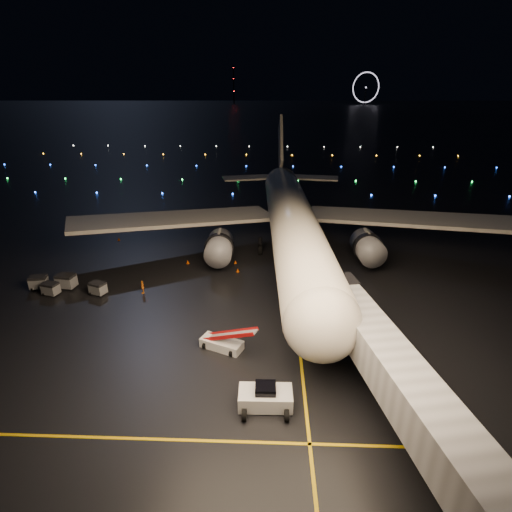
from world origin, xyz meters
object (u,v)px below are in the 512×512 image
object	(u,v)px
pushback_tug	(265,395)
belt_loader	(221,335)
baggage_cart_1	(51,289)
baggage_cart_0	(98,288)
airliner	(291,190)
baggage_cart_3	(39,282)
crew_c	(143,287)
baggage_cart_2	(66,281)

from	to	relation	value
pushback_tug	belt_loader	distance (m)	8.55
belt_loader	baggage_cart_1	world-z (taller)	belt_loader
baggage_cart_0	baggage_cart_1	bearing A→B (deg)	-154.08
baggage_cart_0	baggage_cart_1	distance (m)	5.63
airliner	baggage_cart_3	bearing A→B (deg)	-156.83
crew_c	baggage_cart_3	distance (m)	13.23
airliner	baggage_cart_1	distance (m)	34.60
crew_c	baggage_cart_1	xyz separation A→B (m)	(-10.94, -0.77, -0.07)
airliner	pushback_tug	xyz separation A→B (m)	(-3.13, -33.94, -8.16)
crew_c	airliner	bearing A→B (deg)	118.32
belt_loader	baggage_cart_1	size ratio (longest dim) A/B	3.27
pushback_tug	baggage_cart_0	distance (m)	27.06
airliner	baggage_cart_1	bearing A→B (deg)	-152.87
airliner	crew_c	world-z (taller)	airliner
crew_c	baggage_cart_0	distance (m)	5.34
baggage_cart_0	baggage_cart_3	distance (m)	7.98
airliner	crew_c	size ratio (longest dim) A/B	38.63
baggage_cart_1	baggage_cart_2	xyz separation A→B (m)	(1.06, 1.81, 0.14)
belt_loader	airliner	bearing A→B (deg)	97.55
crew_c	baggage_cart_0	bearing A→B (deg)	-97.82
airliner	baggage_cart_3	world-z (taller)	airliner
pushback_tug	baggage_cart_0	bearing A→B (deg)	138.17
pushback_tug	baggage_cart_0	xyz separation A→B (m)	(-20.46, 17.72, -0.21)
pushback_tug	baggage_cart_3	size ratio (longest dim) A/B	2.09
airliner	baggage_cart_2	distance (m)	32.83
airliner	crew_c	distance (m)	25.54
crew_c	baggage_cart_3	world-z (taller)	baggage_cart_3
belt_loader	pushback_tug	bearing A→B (deg)	-36.72
airliner	belt_loader	bearing A→B (deg)	-108.01
airliner	pushback_tug	size ratio (longest dim) A/B	15.55
baggage_cart_0	baggage_cart_3	size ratio (longest dim) A/B	0.92
pushback_tug	baggage_cart_3	bearing A→B (deg)	145.41
pushback_tug	baggage_cart_3	distance (m)	34.06
airliner	baggage_cart_0	world-z (taller)	airliner
airliner	belt_loader	xyz separation A→B (m)	(-7.42, -26.56, -7.71)
crew_c	belt_loader	bearing A→B (deg)	32.70
belt_loader	baggage_cart_2	xyz separation A→B (m)	(-20.73, 11.81, -0.52)
baggage_cart_3	baggage_cart_2	bearing A→B (deg)	-6.31
crew_c	baggage_cart_1	distance (m)	10.97
baggage_cart_2	airliner	bearing A→B (deg)	35.94
baggage_cart_1	baggage_cart_0	bearing A→B (deg)	17.64
belt_loader	baggage_cart_3	distance (m)	26.67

